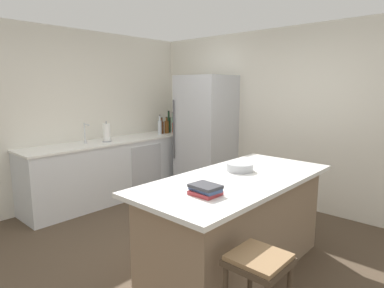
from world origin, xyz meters
The scene contains 17 objects.
ground_plane centered at (0.00, 0.00, 0.00)m, with size 7.20×7.20×0.00m, color #4C3D2D.
wall_rear centered at (0.00, 2.25, 1.30)m, with size 6.00×0.10×2.60m, color silver.
wall_left centered at (-2.45, 0.00, 1.30)m, with size 0.10×6.00×2.60m, color silver.
counter_run_left centered at (-2.08, 0.66, 0.47)m, with size 0.66×2.92×0.93m.
kitchen_island centered at (0.54, 0.21, 0.46)m, with size 0.96×2.11×0.92m.
refrigerator centered at (-1.21, 1.83, 0.97)m, with size 0.81×0.76×1.94m.
bar_stool centered at (1.22, -0.54, 0.56)m, with size 0.36×0.36×0.69m.
sink_faucet centered at (-2.13, 0.18, 1.09)m, with size 0.15×0.05×0.30m.
paper_towel_roll centered at (-2.03, 0.47, 1.07)m, with size 0.14×0.14×0.31m.
gin_bottle centered at (-2.16, 2.00, 1.07)m, with size 0.07×0.07×0.35m.
hot_sauce_bottle centered at (-2.05, 1.91, 1.02)m, with size 0.05×0.05×0.24m.
wine_bottle centered at (-2.07, 1.81, 1.09)m, with size 0.07×0.07×0.40m.
whiskey_bottle centered at (-2.03, 1.71, 1.05)m, with size 0.08×0.08×0.29m.
syrup_bottle centered at (-2.06, 1.63, 1.05)m, with size 0.07×0.07×0.29m.
soda_bottle centered at (-2.01, 1.53, 1.06)m, with size 0.07×0.07×0.34m.
cookbook_stack centered at (0.64, -0.38, 0.96)m, with size 0.25×0.19×0.08m.
mixing_bowl centered at (0.42, 0.42, 0.96)m, with size 0.27×0.27×0.08m.
Camera 1 is at (2.20, -2.25, 1.75)m, focal length 30.31 mm.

